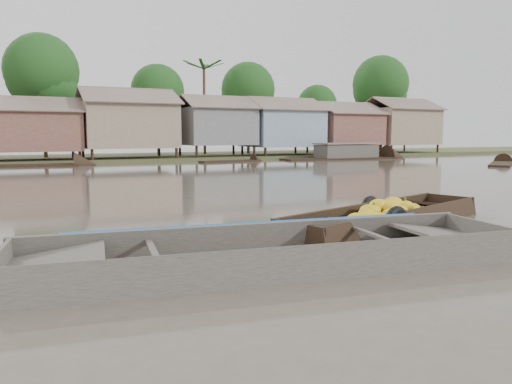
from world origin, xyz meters
name	(u,v)px	position (x,y,z in m)	size (l,w,h in m)	color
ground	(322,238)	(0.00, 0.00, 0.00)	(120.00, 120.00, 0.00)	#524A3F
riverbank	(128,120)	(3.03, 31.86, 3.07)	(120.00, 12.47, 10.22)	#384723
banana_boat	(385,218)	(1.96, 0.45, 0.18)	(6.24, 3.21, 0.88)	black
viewer_boat	(276,260)	(-1.77, -1.35, 0.07)	(8.13, 3.23, 0.64)	#3B3732
distant_boats	(285,159)	(12.93, 24.31, 0.20)	(46.32, 15.57, 1.38)	black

